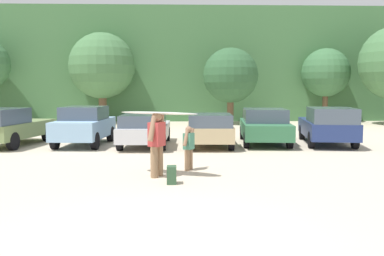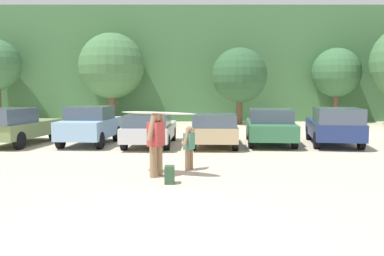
{
  "view_description": "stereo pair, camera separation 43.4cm",
  "coord_description": "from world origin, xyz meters",
  "px_view_note": "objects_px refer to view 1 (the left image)",
  "views": [
    {
      "loc": [
        0.28,
        -7.07,
        2.4
      ],
      "look_at": [
        0.78,
        7.6,
        1.09
      ],
      "focal_mm": 41.95,
      "sensor_mm": 36.0,
      "label": 1
    },
    {
      "loc": [
        0.71,
        -7.08,
        2.4
      ],
      "look_at": [
        0.78,
        7.6,
        1.09
      ],
      "focal_mm": 41.95,
      "sensor_mm": 36.0,
      "label": 2
    }
  ],
  "objects_px": {
    "parked_car_tan": "(209,129)",
    "parked_car_navy": "(328,125)",
    "person_child": "(189,145)",
    "surfboard_white": "(158,113)",
    "parked_car_forest_green": "(264,125)",
    "backpack_dropped": "(172,175)",
    "parked_car_sky_blue": "(84,125)",
    "parked_car_olive_green": "(9,126)",
    "person_adult": "(157,140)",
    "parked_car_silver": "(145,129)"
  },
  "relations": [
    {
      "from": "parked_car_navy",
      "to": "parked_car_tan",
      "type": "bearing_deg",
      "value": 104.56
    },
    {
      "from": "parked_car_tan",
      "to": "person_child",
      "type": "distance_m",
      "value": 5.3
    },
    {
      "from": "parked_car_tan",
      "to": "parked_car_sky_blue",
      "type": "bearing_deg",
      "value": 84.71
    },
    {
      "from": "parked_car_olive_green",
      "to": "person_child",
      "type": "height_order",
      "value": "parked_car_olive_green"
    },
    {
      "from": "parked_car_sky_blue",
      "to": "parked_car_tan",
      "type": "relative_size",
      "value": 1.01
    },
    {
      "from": "backpack_dropped",
      "to": "parked_car_sky_blue",
      "type": "bearing_deg",
      "value": 115.74
    },
    {
      "from": "parked_car_tan",
      "to": "parked_car_navy",
      "type": "relative_size",
      "value": 0.83
    },
    {
      "from": "parked_car_sky_blue",
      "to": "parked_car_navy",
      "type": "xyz_separation_m",
      "value": [
        10.28,
        -0.22,
        -0.01
      ]
    },
    {
      "from": "person_child",
      "to": "parked_car_navy",
      "type": "bearing_deg",
      "value": -110.17
    },
    {
      "from": "parked_car_navy",
      "to": "parked_car_forest_green",
      "type": "bearing_deg",
      "value": 89.01
    },
    {
      "from": "parked_car_olive_green",
      "to": "surfboard_white",
      "type": "bearing_deg",
      "value": -125.96
    },
    {
      "from": "parked_car_sky_blue",
      "to": "parked_car_silver",
      "type": "relative_size",
      "value": 0.86
    },
    {
      "from": "person_child",
      "to": "surfboard_white",
      "type": "xyz_separation_m",
      "value": [
        -0.85,
        -0.83,
        1.0
      ]
    },
    {
      "from": "backpack_dropped",
      "to": "parked_car_navy",
      "type": "bearing_deg",
      "value": 49.2
    },
    {
      "from": "parked_car_tan",
      "to": "surfboard_white",
      "type": "height_order",
      "value": "surfboard_white"
    },
    {
      "from": "parked_car_forest_green",
      "to": "backpack_dropped",
      "type": "relative_size",
      "value": 10.87
    },
    {
      "from": "person_child",
      "to": "surfboard_white",
      "type": "bearing_deg",
      "value": 70.9
    },
    {
      "from": "parked_car_tan",
      "to": "person_child",
      "type": "bearing_deg",
      "value": 171.64
    },
    {
      "from": "parked_car_tan",
      "to": "parked_car_navy",
      "type": "bearing_deg",
      "value": -82.1
    },
    {
      "from": "parked_car_sky_blue",
      "to": "parked_car_silver",
      "type": "bearing_deg",
      "value": -93.54
    },
    {
      "from": "parked_car_tan",
      "to": "parked_car_navy",
      "type": "distance_m",
      "value": 5.09
    },
    {
      "from": "person_child",
      "to": "backpack_dropped",
      "type": "height_order",
      "value": "person_child"
    },
    {
      "from": "parked_car_sky_blue",
      "to": "surfboard_white",
      "type": "relative_size",
      "value": 1.75
    },
    {
      "from": "person_adult",
      "to": "surfboard_white",
      "type": "xyz_separation_m",
      "value": [
        0.04,
        0.14,
        0.73
      ]
    },
    {
      "from": "parked_car_sky_blue",
      "to": "parked_car_silver",
      "type": "height_order",
      "value": "parked_car_sky_blue"
    },
    {
      "from": "person_adult",
      "to": "parked_car_navy",
      "type": "bearing_deg",
      "value": -109.6
    },
    {
      "from": "parked_car_sky_blue",
      "to": "parked_car_forest_green",
      "type": "distance_m",
      "value": 7.67
    },
    {
      "from": "parked_car_forest_green",
      "to": "person_child",
      "type": "relative_size",
      "value": 3.8
    },
    {
      "from": "parked_car_silver",
      "to": "person_adult",
      "type": "bearing_deg",
      "value": -171.22
    },
    {
      "from": "parked_car_olive_green",
      "to": "person_adult",
      "type": "distance_m",
      "value": 9.2
    },
    {
      "from": "parked_car_silver",
      "to": "parked_car_olive_green",
      "type": "bearing_deg",
      "value": 90.65
    },
    {
      "from": "parked_car_navy",
      "to": "surfboard_white",
      "type": "relative_size",
      "value": 2.1
    },
    {
      "from": "parked_car_sky_blue",
      "to": "parked_car_navy",
      "type": "distance_m",
      "value": 10.28
    },
    {
      "from": "person_child",
      "to": "backpack_dropped",
      "type": "distance_m",
      "value": 2.0
    },
    {
      "from": "parked_car_forest_green",
      "to": "parked_car_tan",
      "type": "bearing_deg",
      "value": 116.72
    },
    {
      "from": "person_child",
      "to": "person_adult",
      "type": "bearing_deg",
      "value": 74.01
    },
    {
      "from": "parked_car_tan",
      "to": "parked_car_navy",
      "type": "xyz_separation_m",
      "value": [
        5.06,
        0.49,
        0.1
      ]
    },
    {
      "from": "parked_car_olive_green",
      "to": "surfboard_white",
      "type": "distance_m",
      "value": 9.18
    },
    {
      "from": "person_adult",
      "to": "backpack_dropped",
      "type": "bearing_deg",
      "value": 140.91
    },
    {
      "from": "parked_car_silver",
      "to": "parked_car_forest_green",
      "type": "distance_m",
      "value": 5.14
    },
    {
      "from": "parked_car_silver",
      "to": "backpack_dropped",
      "type": "relative_size",
      "value": 10.75
    },
    {
      "from": "parked_car_sky_blue",
      "to": "parked_car_forest_green",
      "type": "height_order",
      "value": "parked_car_sky_blue"
    },
    {
      "from": "parked_car_forest_green",
      "to": "person_adult",
      "type": "relative_size",
      "value": 2.79
    },
    {
      "from": "parked_car_silver",
      "to": "backpack_dropped",
      "type": "height_order",
      "value": "parked_car_silver"
    },
    {
      "from": "parked_car_forest_green",
      "to": "person_adult",
      "type": "xyz_separation_m",
      "value": [
        -4.33,
        -7.12,
        0.2
      ]
    },
    {
      "from": "parked_car_tan",
      "to": "backpack_dropped",
      "type": "distance_m",
      "value": 7.24
    },
    {
      "from": "parked_car_sky_blue",
      "to": "person_adult",
      "type": "xyz_separation_m",
      "value": [
        3.34,
        -6.88,
        0.15
      ]
    },
    {
      "from": "parked_car_tan",
      "to": "parked_car_navy",
      "type": "height_order",
      "value": "parked_car_navy"
    },
    {
      "from": "backpack_dropped",
      "to": "parked_car_olive_green",
      "type": "bearing_deg",
      "value": 132.03
    },
    {
      "from": "parked_car_sky_blue",
      "to": "parked_car_navy",
      "type": "relative_size",
      "value": 0.83
    }
  ]
}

